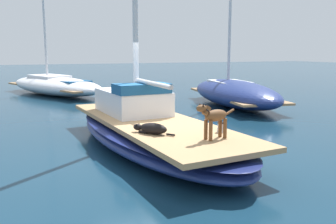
% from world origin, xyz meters
% --- Properties ---
extents(ground_plane, '(120.00, 120.00, 0.00)m').
position_xyz_m(ground_plane, '(0.00, 0.00, 0.00)').
color(ground_plane, '#143347').
extents(sailboat_main, '(2.99, 7.39, 0.66)m').
position_xyz_m(sailboat_main, '(0.00, 0.00, 0.34)').
color(sailboat_main, navy).
rests_on(sailboat_main, ground).
extents(cabin_house, '(1.54, 2.31, 0.84)m').
position_xyz_m(cabin_house, '(-0.08, 1.11, 1.01)').
color(cabin_house, silver).
rests_on(cabin_house, sailboat_main).
extents(dog_black, '(0.64, 0.81, 0.22)m').
position_xyz_m(dog_black, '(-0.51, -1.36, 0.77)').
color(dog_black, black).
rests_on(dog_black, sailboat_main).
extents(dog_brown, '(0.93, 0.32, 0.70)m').
position_xyz_m(dog_brown, '(0.39, -2.23, 1.08)').
color(dog_brown, brown).
rests_on(dog_brown, sailboat_main).
extents(deck_winch, '(0.16, 0.16, 0.21)m').
position_xyz_m(deck_winch, '(0.84, -1.77, 0.76)').
color(deck_winch, '#B7B7BC').
rests_on(deck_winch, sailboat_main).
extents(moored_boat_starboard_side, '(3.63, 7.03, 6.77)m').
position_xyz_m(moored_boat_starboard_side, '(5.61, 4.82, 0.57)').
color(moored_boat_starboard_side, navy).
rests_on(moored_boat_starboard_side, ground).
extents(moored_boat_far_astern, '(5.36, 8.34, 8.17)m').
position_xyz_m(moored_boat_far_astern, '(-0.87, 12.05, 0.52)').
color(moored_boat_far_astern, white).
rests_on(moored_boat_far_astern, ground).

